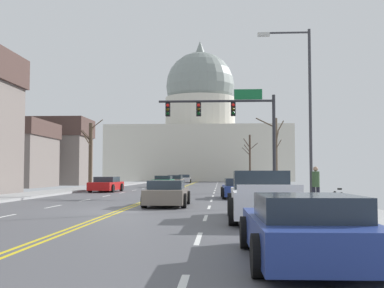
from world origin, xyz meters
The scene contains 19 objects.
ground centered at (0.00, 0.00, 0.02)m, with size 20.00×180.00×0.20m.
signal_gantry centered at (4.82, 13.37, 5.22)m, with size 7.91×0.41×7.04m.
street_lamp_right centered at (7.88, 3.18, 4.97)m, with size 2.49×0.24×8.13m.
capitol_building centered at (0.00, 76.42, 9.01)m, with size 33.62×20.66×27.64m.
sedan_near_00 centered at (5.04, 9.85, 0.56)m, with size 2.07×4.36×1.19m.
sedan_near_01 centered at (1.56, 2.54, 0.56)m, with size 1.96×4.50×1.17m.
pickup_truck_near_02 centered at (5.35, -3.84, 0.72)m, with size 2.22×5.52×1.59m.
sedan_near_03 centered at (5.45, -11.43, 0.55)m, with size 2.09×4.56×1.15m.
sedan_oncoming_00 centered at (-5.15, 19.27, 0.58)m, with size 2.14×4.67×1.20m.
sedan_oncoming_01 centered at (-2.05, 32.03, 0.58)m, with size 2.14×4.54×1.22m.
sedan_oncoming_02 centered at (-1.68, 41.37, 0.57)m, with size 2.15×4.70×1.23m.
sedan_oncoming_03 centered at (-1.55, 55.24, 0.59)m, with size 2.18×4.38×1.25m.
flank_building_00 centered at (-18.39, 40.93, 4.22)m, with size 11.68×6.60×8.31m.
flank_building_02 centered at (-18.47, 31.01, 3.54)m, with size 8.52×9.15×6.98m.
bare_tree_00 centered at (7.86, 46.11, 3.59)m, with size 2.04×1.97×6.45m.
bare_tree_01 centered at (-7.87, 24.44, 3.24)m, with size 2.12×2.07×6.24m.
bare_tree_02 centered at (8.37, 19.71, 3.13)m, with size 2.33×1.59×5.81m.
pedestrian_00 centered at (8.24, 2.34, 1.06)m, with size 0.35×0.34×1.66m.
bicycle_parked centered at (8.33, -1.51, 0.49)m, with size 0.12×1.77×0.85m.
Camera 1 is at (4.02, -20.03, 1.51)m, focal length 46.31 mm.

